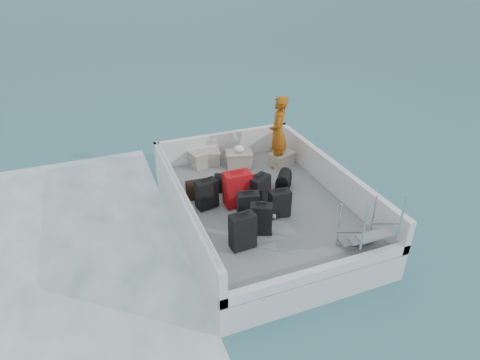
% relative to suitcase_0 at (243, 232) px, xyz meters
% --- Properties ---
extents(ground, '(160.00, 160.00, 0.00)m').
position_rel_suitcase_0_xyz_m(ground, '(0.92, 1.23, -0.98)').
color(ground, '#1C5463').
rests_on(ground, ground).
extents(wake_foam, '(10.00, 10.00, 0.00)m').
position_rel_suitcase_0_xyz_m(wake_foam, '(-3.88, 1.23, -0.98)').
color(wake_foam, white).
rests_on(wake_foam, ground).
extents(ferry_hull, '(3.60, 5.00, 0.60)m').
position_rel_suitcase_0_xyz_m(ferry_hull, '(0.92, 1.23, -0.68)').
color(ferry_hull, silver).
rests_on(ferry_hull, ground).
extents(deck, '(3.30, 4.70, 0.02)m').
position_rel_suitcase_0_xyz_m(deck, '(0.92, 1.23, -0.37)').
color(deck, slate).
rests_on(deck, ferry_hull).
extents(deck_fittings, '(3.60, 5.00, 0.90)m').
position_rel_suitcase_0_xyz_m(deck_fittings, '(1.27, 0.91, 0.02)').
color(deck_fittings, silver).
rests_on(deck_fittings, deck).
extents(suitcase_0, '(0.48, 0.29, 0.71)m').
position_rel_suitcase_0_xyz_m(suitcase_0, '(0.00, 0.00, 0.00)').
color(suitcase_0, black).
rests_on(suitcase_0, deck).
extents(suitcase_2, '(0.49, 0.35, 0.64)m').
position_rel_suitcase_0_xyz_m(suitcase_2, '(-0.20, 1.52, -0.03)').
color(suitcase_2, black).
rests_on(suitcase_2, deck).
extents(suitcase_3, '(0.48, 0.40, 0.64)m').
position_rel_suitcase_0_xyz_m(suitcase_3, '(0.49, 0.29, -0.04)').
color(suitcase_3, black).
rests_on(suitcase_3, deck).
extents(suitcase_4, '(0.48, 0.35, 0.64)m').
position_rel_suitcase_0_xyz_m(suitcase_4, '(0.42, 0.75, -0.04)').
color(suitcase_4, black).
rests_on(suitcase_4, deck).
extents(suitcase_5, '(0.57, 0.35, 0.77)m').
position_rel_suitcase_0_xyz_m(suitcase_5, '(0.43, 1.38, 0.03)').
color(suitcase_5, '#A60C0C').
rests_on(suitcase_5, deck).
extents(suitcase_6, '(0.44, 0.27, 0.59)m').
position_rel_suitcase_0_xyz_m(suitcase_6, '(1.08, 0.68, -0.06)').
color(suitcase_6, black).
rests_on(suitcase_6, deck).
extents(suitcase_7, '(0.54, 0.46, 0.66)m').
position_rel_suitcase_0_xyz_m(suitcase_7, '(0.88, 1.26, -0.03)').
color(suitcase_7, black).
rests_on(suitcase_7, deck).
extents(suitcase_8, '(0.80, 0.62, 0.28)m').
position_rel_suitcase_0_xyz_m(suitcase_8, '(1.01, 1.84, -0.22)').
color(suitcase_8, '#A60C0C').
rests_on(suitcase_8, deck).
extents(duffel_0, '(0.49, 0.32, 0.32)m').
position_rel_suitcase_0_xyz_m(duffel_0, '(-0.27, 2.03, -0.20)').
color(duffel_0, black).
rests_on(duffel_0, deck).
extents(duffel_1, '(0.60, 0.51, 0.32)m').
position_rel_suitcase_0_xyz_m(duffel_1, '(0.41, 2.04, -0.20)').
color(duffel_1, black).
rests_on(duffel_1, deck).
extents(duffel_2, '(0.54, 0.58, 0.32)m').
position_rel_suitcase_0_xyz_m(duffel_2, '(1.67, 1.65, -0.20)').
color(duffel_2, black).
rests_on(duffel_2, deck).
extents(crate_0, '(0.69, 0.55, 0.36)m').
position_rel_suitcase_0_xyz_m(crate_0, '(0.29, 3.43, -0.17)').
color(crate_0, '#A49B8F').
rests_on(crate_0, deck).
extents(crate_1, '(0.65, 0.51, 0.35)m').
position_rel_suitcase_0_xyz_m(crate_1, '(0.41, 3.43, -0.18)').
color(crate_1, '#A49B8F').
rests_on(crate_1, deck).
extents(crate_2, '(0.71, 0.57, 0.37)m').
position_rel_suitcase_0_xyz_m(crate_2, '(1.11, 3.04, -0.17)').
color(crate_2, '#A49B8F').
rests_on(crate_2, deck).
extents(crate_3, '(0.65, 0.55, 0.33)m').
position_rel_suitcase_0_xyz_m(crate_3, '(2.13, 2.68, -0.19)').
color(crate_3, '#A49B8F').
rests_on(crate_3, deck).
extents(yellow_bag, '(0.28, 0.26, 0.22)m').
position_rel_suitcase_0_xyz_m(yellow_bag, '(2.37, 3.43, -0.25)').
color(yellow_bag, gold).
rests_on(yellow_bag, deck).
extents(white_bag, '(0.24, 0.24, 0.18)m').
position_rel_suitcase_0_xyz_m(white_bag, '(1.11, 3.04, 0.11)').
color(white_bag, white).
rests_on(white_bag, crate_2).
extents(passenger, '(0.71, 0.80, 1.82)m').
position_rel_suitcase_0_xyz_m(passenger, '(2.02, 2.73, 0.55)').
color(passenger, '#C76512').
rests_on(passenger, deck).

